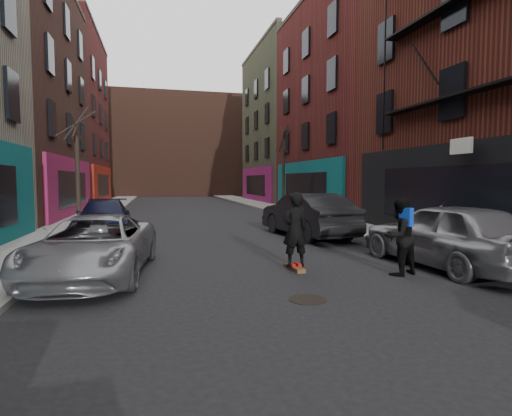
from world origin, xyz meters
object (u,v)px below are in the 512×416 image
parked_right_end (307,215)px  pedestrian (399,236)px  parked_left_far (94,246)px  parked_right_far (447,235)px  skateboard (295,268)px  skateboarder (295,229)px  parked_left_end (104,217)px  tree_left_far (77,156)px  tree_right_far (284,161)px  manhole (308,299)px

parked_right_end → pedestrian: size_ratio=2.87×
parked_left_far → parked_right_far: bearing=-1.7°
skateboard → skateboarder: bearing=0.0°
parked_left_far → parked_right_far: (8.50, -1.15, 0.15)m
pedestrian → parked_right_end: bearing=-108.8°
parked_left_end → pedestrian: 11.91m
tree_left_far → parked_right_end: tree_left_far is taller
tree_left_far → tree_right_far: (12.40, 6.00, 0.15)m
skateboard → pedestrian: (2.20, -1.04, 0.85)m
skateboard → pedestrian: pedestrian is taller
tree_right_far → parked_right_far: 18.65m
tree_right_far → pedestrian: bearing=-99.8°
tree_right_far → parked_left_end: size_ratio=1.40×
tree_right_far → pedestrian: tree_right_far is taller
parked_left_far → pedestrian: 7.04m
parked_left_far → skateboard: 4.74m
parked_left_far → tree_left_far: bearing=107.6°
parked_right_far → manhole: (-4.40, -1.71, -0.84)m
parked_right_end → pedestrian: pedestrian is taller
tree_right_far → parked_left_far: tree_right_far is taller
tree_right_far → parked_right_end: bearing=-103.7°
parked_left_far → parked_left_end: 7.68m
parked_right_end → skateboard: (-2.43, -5.40, -0.80)m
parked_right_end → skateboard: 5.97m
parked_left_far → parked_left_end: parked_left_end is taller
parked_left_end → parked_right_end: size_ratio=0.94×
tree_right_far → skateboarder: 18.73m
tree_left_far → parked_left_far: size_ratio=1.30×
parked_left_far → manhole: (4.10, -2.86, -0.69)m
tree_right_far → manhole: bearing=-106.6°
tree_right_far → parked_right_far: bearing=-95.0°
manhole → pedestrian: bearing=25.4°
tree_right_far → skateboarder: size_ratio=3.75×
pedestrian → parked_right_far: bearing=176.8°
skateboarder → pedestrian: skateboarder is taller
skateboard → skateboarder: skateboarder is taller
parked_right_far → parked_left_end: bearing=-47.5°
tree_left_far → parked_right_far: size_ratio=1.31×
manhole → parked_left_end: bearing=114.6°
tree_left_far → parked_left_far: 11.78m
parked_left_far → parked_left_end: bearing=101.3°
parked_right_end → parked_left_end: bearing=-26.3°
parked_left_end → skateboarder: (5.37, -8.15, 0.30)m
parked_right_end → pedestrian: (-0.23, -6.43, 0.06)m
tree_left_far → parked_right_far: bearing=-48.9°
tree_right_far → pedestrian: size_ratio=3.79×
skateboard → manhole: 2.42m
skateboard → manhole: size_ratio=1.14×
tree_right_far → parked_right_end: 12.99m
tree_right_far → skateboarder: bearing=-107.0°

